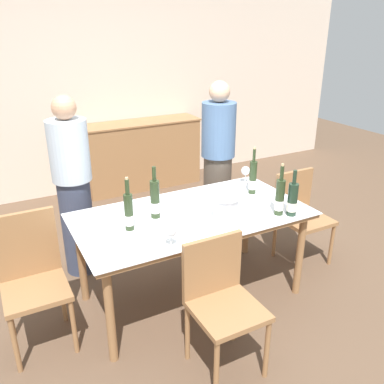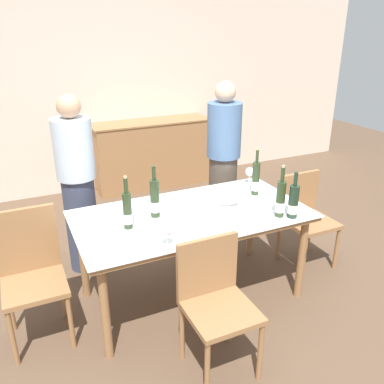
% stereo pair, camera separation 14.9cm
% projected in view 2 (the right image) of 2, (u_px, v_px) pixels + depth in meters
% --- Properties ---
extents(ground_plane, '(12.00, 12.00, 0.00)m').
position_uv_depth(ground_plane, '(192.00, 295.00, 3.41)').
color(ground_plane, brown).
extents(back_wall, '(8.00, 0.10, 2.80)m').
position_uv_depth(back_wall, '(100.00, 83.00, 5.24)').
color(back_wall, beige).
rests_on(back_wall, ground_plane).
extents(sideboard_cabinet, '(1.61, 0.46, 0.91)m').
position_uv_depth(sideboard_cabinet, '(152.00, 154.00, 5.58)').
color(sideboard_cabinet, '#996B42').
rests_on(sideboard_cabinet, ground_plane).
extents(dining_table, '(1.79, 0.94, 0.76)m').
position_uv_depth(dining_table, '(192.00, 222.00, 3.15)').
color(dining_table, '#996B42').
rests_on(dining_table, ground_plane).
extents(ice_bucket, '(0.20, 0.20, 0.18)m').
position_uv_depth(ice_bucket, '(225.00, 209.00, 2.98)').
color(ice_bucket, silver).
rests_on(ice_bucket, dining_table).
extents(wine_bottle_0, '(0.08, 0.08, 0.36)m').
position_uv_depth(wine_bottle_0, '(293.00, 202.00, 3.02)').
color(wine_bottle_0, '#1E3323').
rests_on(wine_bottle_0, dining_table).
extents(wine_bottle_1, '(0.07, 0.07, 0.40)m').
position_uv_depth(wine_bottle_1, '(155.00, 199.00, 3.03)').
color(wine_bottle_1, '#28381E').
rests_on(wine_bottle_1, dining_table).
extents(wine_bottle_2, '(0.07, 0.07, 0.41)m').
position_uv_depth(wine_bottle_2, '(280.00, 200.00, 3.03)').
color(wine_bottle_2, '#28381E').
rests_on(wine_bottle_2, dining_table).
extents(wine_bottle_3, '(0.06, 0.06, 0.39)m').
position_uv_depth(wine_bottle_3, '(127.00, 211.00, 2.85)').
color(wine_bottle_3, '#28381E').
rests_on(wine_bottle_3, dining_table).
extents(wine_bottle_4, '(0.06, 0.06, 0.41)m').
position_uv_depth(wine_bottle_4, '(256.00, 179.00, 3.42)').
color(wine_bottle_4, '#28381E').
rests_on(wine_bottle_4, dining_table).
extents(wine_glass_0, '(0.08, 0.08, 0.15)m').
position_uv_depth(wine_glass_0, '(167.00, 231.00, 2.63)').
color(wine_glass_0, white).
rests_on(wine_glass_0, dining_table).
extents(wine_glass_1, '(0.08, 0.08, 0.16)m').
position_uv_depth(wine_glass_1, '(250.00, 172.00, 3.67)').
color(wine_glass_1, white).
rests_on(wine_glass_1, dining_table).
extents(wine_glass_2, '(0.08, 0.08, 0.15)m').
position_uv_depth(wine_glass_2, '(228.00, 193.00, 3.23)').
color(wine_glass_2, white).
rests_on(wine_glass_2, dining_table).
extents(chair_near_front, '(0.42, 0.42, 0.88)m').
position_uv_depth(chair_near_front, '(215.00, 296.00, 2.56)').
color(chair_near_front, '#996B42').
rests_on(chair_near_front, ground_plane).
extents(chair_left_end, '(0.42, 0.42, 0.95)m').
position_uv_depth(chair_left_end, '(31.00, 268.00, 2.82)').
color(chair_left_end, '#996B42').
rests_on(chair_left_end, ground_plane).
extents(chair_right_end, '(0.42, 0.42, 0.85)m').
position_uv_depth(chair_right_end, '(305.00, 213.00, 3.76)').
color(chair_right_end, '#996B42').
rests_on(chair_right_end, ground_plane).
extents(person_host, '(0.33, 0.33, 1.60)m').
position_uv_depth(person_host, '(78.00, 187.00, 3.53)').
color(person_host, '#383F56').
rests_on(person_host, ground_plane).
extents(person_guest_left, '(0.33, 0.33, 1.63)m').
position_uv_depth(person_guest_left, '(223.00, 165.00, 4.03)').
color(person_guest_left, '#51473D').
rests_on(person_guest_left, ground_plane).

